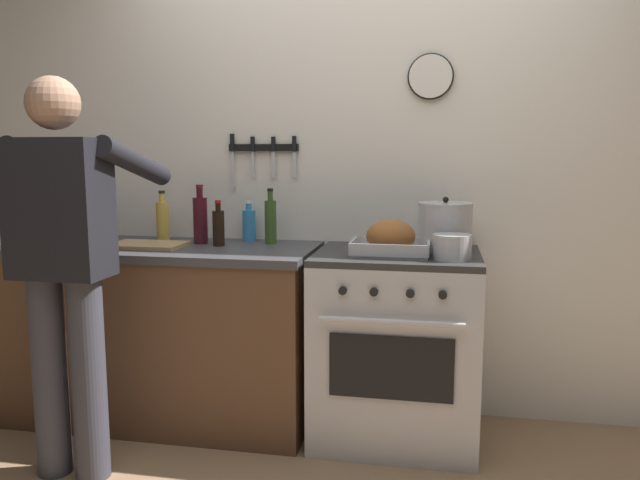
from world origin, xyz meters
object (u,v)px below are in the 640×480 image
Objects in this scene: roasting_pan at (391,240)px; bottle_cooking_oil at (163,220)px; bottle_wine_red at (200,219)px; stove at (396,345)px; bottle_olive_oil at (271,221)px; stock_pot at (445,227)px; bottle_hot_sauce at (97,226)px; bottle_dish_soap at (249,224)px; bottle_soy_sauce at (218,227)px; cutting_board at (147,245)px; saucepan at (452,247)px; person_cook at (65,254)px.

bottle_cooking_oil is (-1.21, 0.22, 0.04)m from roasting_pan.
bottle_wine_red reaches higher than roasting_pan.
bottle_olive_oil reaches higher than stove.
stock_pot is at bearing -5.47° from bottle_olive_oil.
stock_pot is at bearing 0.82° from bottle_hot_sauce.
bottle_cooking_oil is (-1.45, 0.06, -0.00)m from stock_pot.
bottle_dish_soap is (-0.14, 0.08, -0.03)m from bottle_olive_oil.
bottle_olive_oil reaches higher than bottle_soy_sauce.
bottle_wine_red reaches higher than cutting_board.
saucepan is 0.47× the size of cutting_board.
cutting_board is at bearing -144.35° from bottle_dish_soap.
roasting_pan is 1.24× the size of bottle_olive_oil.
bottle_cooking_oil is 1.16× the size of bottle_soy_sauce.
bottle_wine_red is at bearing -170.44° from bottle_olive_oil.
cutting_board is at bearing 2.87° from person_cook.
bottle_cooking_oil is 0.34m from bottle_hot_sauce.
bottle_wine_red is at bearing 38.37° from cutting_board.
stove is at bearing -16.90° from bottle_dish_soap.
stock_pot is at bearing 1.84° from bottle_soy_sauce.
stove is 3.49× the size of stock_pot.
bottle_soy_sauce reaches higher than stove.
bottle_cooking_oil is at bearing 164.35° from bottle_soy_sauce.
bottle_wine_red reaches higher than bottle_olive_oil.
bottle_cooking_oil reaches higher than bottle_soy_sauce.
stove is at bearing -13.96° from bottle_olive_oil.
stock_pot is at bearing 33.40° from roasting_pan.
bottle_hot_sauce reaches higher than saucepan.
stock_pot is at bearing 20.43° from stove.
cutting_board is 1.27× the size of bottle_olive_oil.
stove is at bearing -52.95° from person_cook.
person_cook is 8.39× the size of bottle_hot_sauce.
stock_pot is 1.45m from bottle_cooking_oil.
roasting_pan is 1.23m from bottle_cooking_oil.
bottle_olive_oil is at bearing 26.74° from bottle_soy_sauce.
person_cook is 4.61× the size of cutting_board.
bottle_soy_sauce reaches higher than bottle_dish_soap.
cutting_board is 1.19× the size of bottle_wine_red.
saucepan is at bearing -29.27° from stove.
bottle_olive_oil is 1.43× the size of bottle_hot_sauce.
person_cook is 9.84× the size of saucepan.
person_cook is at bearing -99.39° from cutting_board.
cutting_board is 1.82× the size of bottle_hot_sauce.
person_cook reaches higher than stove.
cutting_board is at bearing -19.27° from bottle_hot_sauce.
roasting_pan is (1.29, 0.53, 0.02)m from person_cook.
bottle_olive_oil is 0.94× the size of bottle_wine_red.
bottle_hot_sauce is (-0.25, 0.66, 0.03)m from person_cook.
stock_pot is 1.53× the size of saucepan.
bottle_cooking_oil is 0.23m from bottle_wine_red.
person_cook reaches higher than bottle_olive_oil.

